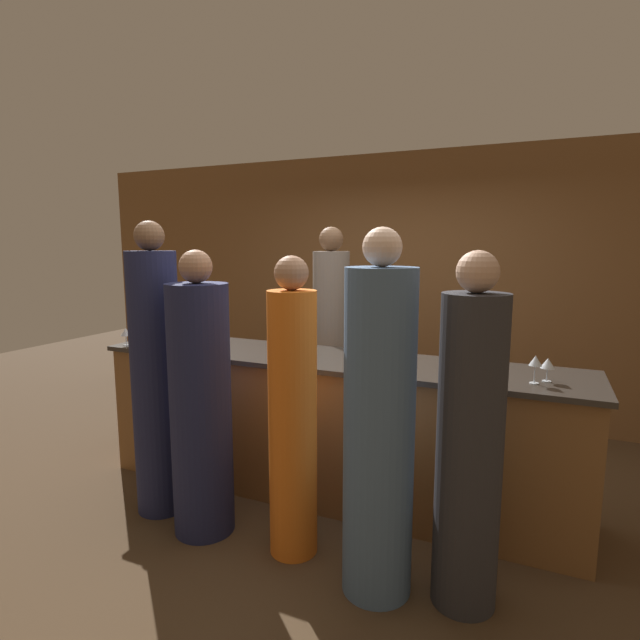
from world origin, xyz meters
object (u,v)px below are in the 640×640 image
(guest_4, at_px, (201,406))
(wine_bottle_0, at_px, (214,335))
(guest_0, at_px, (379,430))
(guest_3, at_px, (156,379))
(guest_2, at_px, (469,446))
(guest_1, at_px, (293,417))
(bartender, at_px, (331,348))

(guest_4, distance_m, wine_bottle_0, 0.87)
(guest_0, height_order, guest_3, guest_3)
(guest_2, bearing_deg, guest_1, 178.21)
(guest_1, relative_size, guest_4, 0.98)
(guest_4, xyz_separation_m, wine_bottle_0, (-0.41, 0.71, 0.31))
(guest_3, bearing_deg, guest_0, -6.40)
(guest_4, bearing_deg, wine_bottle_0, 119.84)
(bartender, xyz_separation_m, guest_1, (0.37, -1.46, -0.10))
(guest_1, distance_m, guest_3, 1.07)
(guest_2, height_order, guest_4, guest_2)
(guest_3, bearing_deg, guest_2, -2.56)
(bartender, height_order, guest_0, bartender)
(bartender, bearing_deg, guest_3, 63.56)
(guest_2, relative_size, guest_4, 1.00)
(guest_1, distance_m, wine_bottle_0, 1.28)
(guest_3, bearing_deg, guest_1, -3.28)
(guest_0, bearing_deg, wine_bottle_0, 153.50)
(bartender, xyz_separation_m, guest_0, (0.93, -1.58, -0.04))
(guest_3, relative_size, guest_4, 1.10)
(bartender, distance_m, guest_0, 1.84)
(wine_bottle_0, bearing_deg, guest_4, -60.16)
(bartender, xyz_separation_m, wine_bottle_0, (-0.67, -0.78, 0.20))
(bartender, height_order, guest_2, bartender)
(guest_0, height_order, wine_bottle_0, guest_0)
(guest_0, xyz_separation_m, guest_3, (-1.63, 0.18, 0.04))
(guest_2, height_order, guest_3, guest_3)
(guest_4, bearing_deg, bartender, 80.17)
(guest_0, xyz_separation_m, guest_4, (-1.19, 0.09, -0.06))
(guest_1, bearing_deg, guest_4, -176.95)
(guest_2, bearing_deg, wine_bottle_0, 160.88)
(guest_0, distance_m, guest_4, 1.20)
(bartender, distance_m, wine_bottle_0, 1.05)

